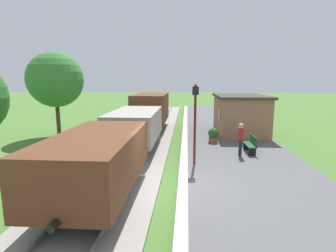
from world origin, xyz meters
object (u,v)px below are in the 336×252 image
(lamp_post_near, at_px, (195,109))
(bench_down_platform, at_px, (225,118))
(person_waiting, at_px, (241,138))
(station_hut, at_px, (239,114))
(tree_trackside_far, at_px, (55,80))
(freight_train, at_px, (137,124))
(potted_planter, at_px, (213,135))
(bench_near_hut, at_px, (251,144))

(lamp_post_near, bearing_deg, bench_down_platform, 75.32)
(person_waiting, bearing_deg, station_hut, -95.04)
(bench_down_platform, height_order, lamp_post_near, lamp_post_near)
(person_waiting, height_order, lamp_post_near, lamp_post_near)
(bench_down_platform, bearing_deg, lamp_post_near, -104.68)
(bench_down_platform, distance_m, lamp_post_near, 12.32)
(bench_down_platform, height_order, tree_trackside_far, tree_trackside_far)
(person_waiting, distance_m, tree_trackside_far, 13.48)
(freight_train, bearing_deg, lamp_post_near, -46.69)
(potted_planter, bearing_deg, station_hut, 56.95)
(bench_down_platform, bearing_deg, station_hut, -83.59)
(lamp_post_near, bearing_deg, bench_near_hut, 35.62)
(freight_train, xyz_separation_m, potted_planter, (4.58, 0.97, -0.78))
(tree_trackside_far, bearing_deg, bench_near_hut, -19.20)
(freight_train, xyz_separation_m, tree_trackside_far, (-6.45, 3.18, 2.61))
(tree_trackside_far, bearing_deg, lamp_post_near, -34.40)
(station_hut, bearing_deg, lamp_post_near, -114.07)
(station_hut, xyz_separation_m, lamp_post_near, (-3.51, -7.87, 1.15))
(freight_train, xyz_separation_m, bench_near_hut, (6.36, -1.28, -0.78))
(freight_train, bearing_deg, bench_near_hut, -11.38)
(freight_train, height_order, person_waiting, freight_train)
(potted_planter, distance_m, lamp_post_near, 5.08)
(bench_near_hut, xyz_separation_m, bench_down_platform, (0.00, 9.54, 0.00))
(bench_near_hut, bearing_deg, bench_down_platform, 90.00)
(person_waiting, bearing_deg, freight_train, -13.93)
(bench_near_hut, height_order, bench_down_platform, same)
(bench_down_platform, height_order, person_waiting, person_waiting)
(bench_down_platform, distance_m, potted_planter, 7.51)
(station_hut, xyz_separation_m, bench_down_platform, (-0.44, 3.88, -0.93))
(person_waiting, distance_m, lamp_post_near, 3.25)
(bench_down_platform, bearing_deg, person_waiting, -93.94)
(person_waiting, relative_size, tree_trackside_far, 0.28)
(bench_down_platform, xyz_separation_m, lamp_post_near, (-3.08, -11.75, 2.08))
(lamp_post_near, bearing_deg, freight_train, 133.31)
(station_hut, height_order, person_waiting, station_hut)
(freight_train, relative_size, bench_near_hut, 12.93)
(freight_train, xyz_separation_m, station_hut, (6.80, 4.38, 0.15))
(bench_near_hut, distance_m, person_waiting, 1.08)
(bench_near_hut, xyz_separation_m, potted_planter, (-1.78, 2.25, 0.00))
(station_hut, bearing_deg, bench_down_platform, 96.41)
(bench_near_hut, relative_size, lamp_post_near, 0.41)
(freight_train, distance_m, lamp_post_near, 4.96)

